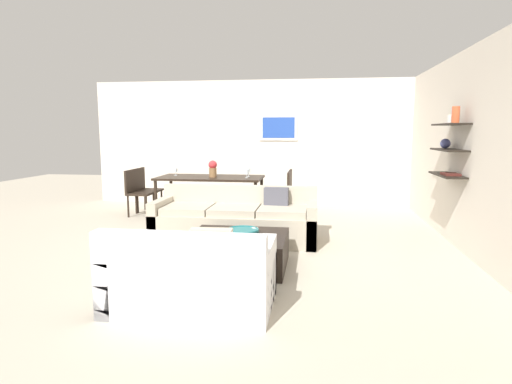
{
  "coord_description": "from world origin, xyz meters",
  "views": [
    {
      "loc": [
        1.05,
        -5.71,
        1.6
      ],
      "look_at": [
        0.2,
        0.2,
        0.75
      ],
      "focal_mm": 29.78,
      "sensor_mm": 36.0,
      "label": 1
    }
  ],
  "objects_px": {
    "wine_glass_left_far": "(176,171)",
    "centerpiece_vase": "(213,168)",
    "dining_table": "(210,180)",
    "wine_glass_right_near": "(247,172)",
    "loveseat_white": "(192,276)",
    "decorative_bowl": "(243,232)",
    "candle_jar": "(255,231)",
    "dining_chair_right_near": "(282,193)",
    "dining_chair_left_far": "(145,187)",
    "dining_chair_right_far": "(284,189)",
    "coffee_table": "(238,251)",
    "dining_chair_left_near": "(136,190)",
    "sofa_beige": "(236,221)",
    "wine_glass_right_far": "(249,171)"
  },
  "relations": [
    {
      "from": "candle_jar",
      "to": "wine_glass_right_near",
      "type": "xyz_separation_m",
      "value": [
        -0.56,
        2.75,
        0.44
      ]
    },
    {
      "from": "dining_chair_right_far",
      "to": "sofa_beige",
      "type": "bearing_deg",
      "value": -105.59
    },
    {
      "from": "wine_glass_left_far",
      "to": "centerpiece_vase",
      "type": "xyz_separation_m",
      "value": [
        0.79,
        -0.18,
        0.07
      ]
    },
    {
      "from": "loveseat_white",
      "to": "decorative_bowl",
      "type": "bearing_deg",
      "value": 78.37
    },
    {
      "from": "dining_chair_right_far",
      "to": "wine_glass_right_near",
      "type": "xyz_separation_m",
      "value": [
        -0.68,
        -0.34,
        0.35
      ]
    },
    {
      "from": "coffee_table",
      "to": "wine_glass_left_far",
      "type": "height_order",
      "value": "wine_glass_left_far"
    },
    {
      "from": "loveseat_white",
      "to": "decorative_bowl",
      "type": "height_order",
      "value": "loveseat_white"
    },
    {
      "from": "dining_chair_left_far",
      "to": "dining_chair_right_near",
      "type": "distance_m",
      "value": 2.83
    },
    {
      "from": "wine_glass_right_far",
      "to": "dining_chair_left_far",
      "type": "bearing_deg",
      "value": 177.37
    },
    {
      "from": "candle_jar",
      "to": "wine_glass_right_far",
      "type": "relative_size",
      "value": 0.53
    },
    {
      "from": "centerpiece_vase",
      "to": "loveseat_white",
      "type": "bearing_deg",
      "value": -78.8
    },
    {
      "from": "loveseat_white",
      "to": "decorative_bowl",
      "type": "xyz_separation_m",
      "value": [
        0.26,
        1.25,
        0.13
      ]
    },
    {
      "from": "coffee_table",
      "to": "wine_glass_right_far",
      "type": "bearing_deg",
      "value": 96.73
    },
    {
      "from": "sofa_beige",
      "to": "decorative_bowl",
      "type": "bearing_deg",
      "value": -75.5
    },
    {
      "from": "dining_chair_left_far",
      "to": "centerpiece_vase",
      "type": "bearing_deg",
      "value": -10.66
    },
    {
      "from": "dining_table",
      "to": "dining_chair_left_far",
      "type": "relative_size",
      "value": 2.25
    },
    {
      "from": "dining_chair_right_far",
      "to": "centerpiece_vase",
      "type": "relative_size",
      "value": 2.81
    },
    {
      "from": "dining_chair_right_near",
      "to": "dining_chair_left_near",
      "type": "bearing_deg",
      "value": 180.0
    },
    {
      "from": "dining_chair_right_near",
      "to": "centerpiece_vase",
      "type": "relative_size",
      "value": 2.81
    },
    {
      "from": "dining_chair_right_near",
      "to": "dining_chair_right_far",
      "type": "bearing_deg",
      "value": 90.0
    },
    {
      "from": "decorative_bowl",
      "to": "candle_jar",
      "type": "distance_m",
      "value": 0.17
    },
    {
      "from": "coffee_table",
      "to": "dining_chair_left_near",
      "type": "distance_m",
      "value": 3.75
    },
    {
      "from": "sofa_beige",
      "to": "wine_glass_right_near",
      "type": "xyz_separation_m",
      "value": [
        -0.12,
        1.66,
        0.56
      ]
    },
    {
      "from": "coffee_table",
      "to": "dining_chair_right_near",
      "type": "bearing_deg",
      "value": 83.66
    },
    {
      "from": "dining_chair_left_far",
      "to": "dining_chair_right_near",
      "type": "bearing_deg",
      "value": -8.8
    },
    {
      "from": "dining_table",
      "to": "dining_chair_right_far",
      "type": "distance_m",
      "value": 1.43
    },
    {
      "from": "dining_table",
      "to": "wine_glass_right_near",
      "type": "bearing_deg",
      "value": -9.38
    },
    {
      "from": "wine_glass_left_far",
      "to": "centerpiece_vase",
      "type": "distance_m",
      "value": 0.81
    },
    {
      "from": "sofa_beige",
      "to": "wine_glass_left_far",
      "type": "bearing_deg",
      "value": 129.38
    },
    {
      "from": "dining_chair_left_far",
      "to": "wine_glass_right_far",
      "type": "relative_size",
      "value": 5.73
    },
    {
      "from": "candle_jar",
      "to": "wine_glass_right_near",
      "type": "relative_size",
      "value": 0.55
    },
    {
      "from": "loveseat_white",
      "to": "decorative_bowl",
      "type": "relative_size",
      "value": 3.84
    },
    {
      "from": "dining_chair_right_far",
      "to": "wine_glass_right_far",
      "type": "distance_m",
      "value": 0.77
    },
    {
      "from": "candle_jar",
      "to": "dining_chair_right_near",
      "type": "bearing_deg",
      "value": 87.39
    },
    {
      "from": "dining_table",
      "to": "dining_chair_right_far",
      "type": "relative_size",
      "value": 2.25
    },
    {
      "from": "coffee_table",
      "to": "wine_glass_right_near",
      "type": "relative_size",
      "value": 7.81
    },
    {
      "from": "candle_jar",
      "to": "dining_table",
      "type": "bearing_deg",
      "value": 114.0
    },
    {
      "from": "centerpiece_vase",
      "to": "dining_chair_right_near",
      "type": "bearing_deg",
      "value": -6.74
    },
    {
      "from": "loveseat_white",
      "to": "candle_jar",
      "type": "distance_m",
      "value": 1.42
    },
    {
      "from": "dining_chair_left_near",
      "to": "dining_chair_left_far",
      "type": "bearing_deg",
      "value": 90.0
    },
    {
      "from": "dining_chair_right_far",
      "to": "wine_glass_left_far",
      "type": "height_order",
      "value": "wine_glass_left_far"
    },
    {
      "from": "loveseat_white",
      "to": "dining_chair_right_far",
      "type": "relative_size",
      "value": 1.67
    },
    {
      "from": "coffee_table",
      "to": "dining_chair_right_far",
      "type": "bearing_deg",
      "value": 84.51
    },
    {
      "from": "centerpiece_vase",
      "to": "sofa_beige",
      "type": "bearing_deg",
      "value": -65.84
    },
    {
      "from": "candle_jar",
      "to": "dining_chair_left_near",
      "type": "distance_m",
      "value": 3.77
    },
    {
      "from": "dining_chair_right_far",
      "to": "loveseat_white",
      "type": "bearing_deg",
      "value": -96.51
    },
    {
      "from": "decorative_bowl",
      "to": "dining_chair_left_far",
      "type": "height_order",
      "value": "dining_chair_left_far"
    },
    {
      "from": "coffee_table",
      "to": "centerpiece_vase",
      "type": "xyz_separation_m",
      "value": [
        -1.02,
        2.94,
        0.73
      ]
    },
    {
      "from": "dining_chair_left_near",
      "to": "centerpiece_vase",
      "type": "height_order",
      "value": "centerpiece_vase"
    },
    {
      "from": "coffee_table",
      "to": "decorative_bowl",
      "type": "distance_m",
      "value": 0.24
    }
  ]
}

